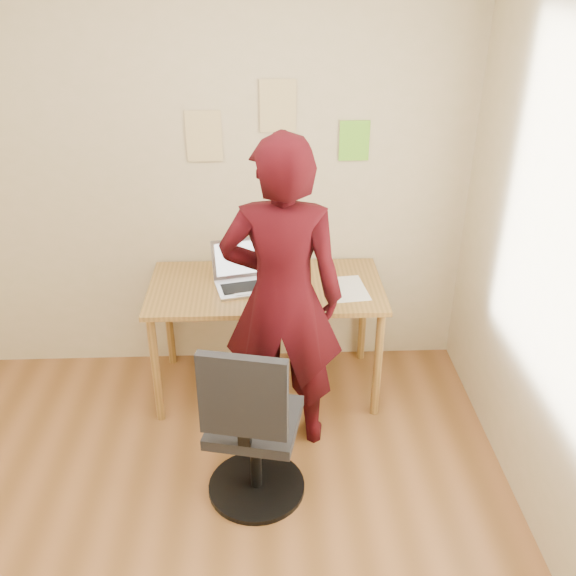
{
  "coord_description": "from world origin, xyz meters",
  "views": [
    {
      "loc": [
        0.47,
        -2.01,
        2.54
      ],
      "look_at": [
        0.59,
        0.95,
        0.95
      ],
      "focal_mm": 40.0,
      "sensor_mm": 36.0,
      "label": 1
    }
  ],
  "objects_px": {
    "laptop": "(244,277)",
    "office_chair": "(252,435)",
    "person": "(282,299)",
    "desk": "(266,298)",
    "phone": "(298,301)"
  },
  "relations": [
    {
      "from": "office_chair",
      "to": "phone",
      "type": "bearing_deg",
      "value": 82.9
    },
    {
      "from": "laptop",
      "to": "office_chair",
      "type": "relative_size",
      "value": 0.42
    },
    {
      "from": "phone",
      "to": "laptop",
      "type": "bearing_deg",
      "value": 147.62
    },
    {
      "from": "phone",
      "to": "office_chair",
      "type": "bearing_deg",
      "value": -105.7
    },
    {
      "from": "person",
      "to": "laptop",
      "type": "bearing_deg",
      "value": -59.3
    },
    {
      "from": "desk",
      "to": "person",
      "type": "height_order",
      "value": "person"
    },
    {
      "from": "desk",
      "to": "phone",
      "type": "relative_size",
      "value": 10.1
    },
    {
      "from": "office_chair",
      "to": "person",
      "type": "distance_m",
      "value": 0.72
    },
    {
      "from": "laptop",
      "to": "phone",
      "type": "height_order",
      "value": "laptop"
    },
    {
      "from": "desk",
      "to": "person",
      "type": "relative_size",
      "value": 0.78
    },
    {
      "from": "desk",
      "to": "office_chair",
      "type": "xyz_separation_m",
      "value": [
        -0.08,
        -0.96,
        -0.24
      ]
    },
    {
      "from": "laptop",
      "to": "office_chair",
      "type": "bearing_deg",
      "value": -100.44
    },
    {
      "from": "desk",
      "to": "office_chair",
      "type": "relative_size",
      "value": 1.44
    },
    {
      "from": "desk",
      "to": "phone",
      "type": "bearing_deg",
      "value": -48.89
    },
    {
      "from": "laptop",
      "to": "person",
      "type": "bearing_deg",
      "value": -78.33
    }
  ]
}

